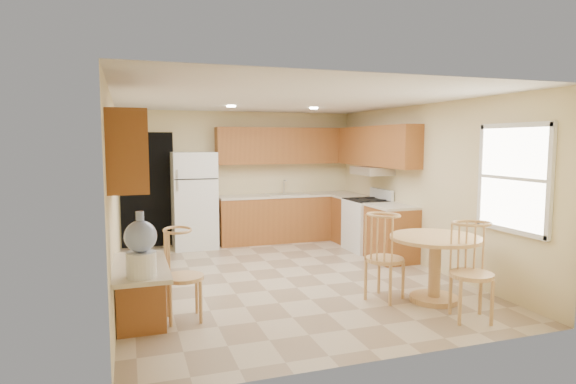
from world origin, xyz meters
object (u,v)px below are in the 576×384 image
object	(u,v)px
dining_table	(435,259)
chair_table_a	(389,250)
refrigerator	(194,200)
chair_desk	(184,267)
water_crock	(141,247)
chair_table_b	(478,264)
stove	(367,224)

from	to	relation	value
dining_table	chair_table_a	world-z (taller)	chair_table_a
refrigerator	dining_table	size ratio (longest dim) A/B	1.61
chair_desk	water_crock	size ratio (longest dim) A/B	1.74
refrigerator	chair_table_b	xyz separation A→B (m)	(2.35, -4.69, -0.23)
stove	chair_table_a	world-z (taller)	stove
water_crock	dining_table	bearing A→B (deg)	9.72
water_crock	chair_desk	bearing A→B (deg)	61.39
stove	chair_table_a	bearing A→B (deg)	-112.56
refrigerator	dining_table	bearing A→B (deg)	-59.17
refrigerator	water_crock	xyz separation A→B (m)	(-1.05, -4.52, 0.16)
dining_table	chair_desk	bearing A→B (deg)	175.30
stove	dining_table	bearing A→B (deg)	-100.93
chair_table_a	water_crock	size ratio (longest dim) A/B	1.85
dining_table	water_crock	world-z (taller)	water_crock
dining_table	water_crock	distance (m)	3.49
chair_table_a	chair_table_b	size ratio (longest dim) A/B	1.00
chair_table_b	chair_desk	world-z (taller)	chair_table_b
dining_table	water_crock	bearing A→B (deg)	-170.28
stove	chair_desk	xyz separation A→B (m)	(-3.47, -2.47, 0.14)
dining_table	chair_table_a	distance (m)	0.57
refrigerator	chair_desk	size ratio (longest dim) A/B	1.75
chair_table_a	chair_table_b	world-z (taller)	same
dining_table	chair_table_b	bearing A→B (deg)	-90.00
stove	chair_table_b	bearing A→B (deg)	-98.61
chair_table_a	water_crock	distance (m)	2.98
chair_desk	stove	bearing A→B (deg)	125.62
chair_table_b	water_crock	bearing A→B (deg)	17.59
chair_desk	dining_table	bearing A→B (deg)	85.46
chair_table_a	chair_desk	size ratio (longest dim) A/B	1.06
dining_table	chair_desk	xyz separation A→B (m)	(-2.95, 0.24, 0.08)
chair_table_b	water_crock	xyz separation A→B (m)	(-3.40, 0.17, 0.39)
dining_table	chair_table_b	xyz separation A→B (m)	(0.00, -0.75, 0.12)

